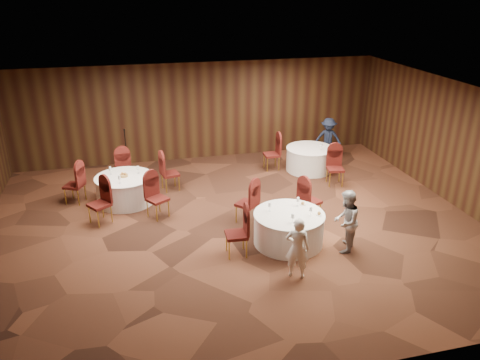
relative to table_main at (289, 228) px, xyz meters
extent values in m
plane|color=black|center=(-1.01, 1.14, -0.38)|extent=(12.00, 12.00, 0.00)
plane|color=silver|center=(-1.01, 1.14, 2.82)|extent=(12.00, 12.00, 0.00)
plane|color=black|center=(-1.01, 6.14, 1.22)|extent=(12.00, 0.00, 12.00)
plane|color=black|center=(-1.01, -3.86, 1.22)|extent=(12.00, 0.00, 12.00)
plane|color=black|center=(4.99, 1.14, 1.22)|extent=(0.00, 10.00, 10.00)
cylinder|color=white|center=(0.00, 0.00, -0.02)|extent=(1.58, 1.58, 0.72)
cylinder|color=white|center=(0.00, 0.00, 0.35)|extent=(1.61, 1.61, 0.03)
cylinder|color=white|center=(-3.57, 3.13, -0.02)|extent=(1.53, 1.53, 0.72)
cylinder|color=white|center=(-3.57, 3.13, 0.35)|extent=(1.56, 1.56, 0.03)
cylinder|color=white|center=(2.15, 4.14, -0.02)|extent=(1.46, 1.46, 0.72)
cylinder|color=white|center=(2.15, 4.14, 0.35)|extent=(1.49, 1.49, 0.03)
cylinder|color=silver|center=(0.43, -0.18, 0.37)|extent=(0.06, 0.06, 0.01)
cylinder|color=silver|center=(0.43, -0.18, 0.43)|extent=(0.01, 0.01, 0.11)
cone|color=silver|center=(0.43, -0.18, 0.53)|extent=(0.08, 0.08, 0.10)
cylinder|color=silver|center=(0.33, 0.34, 0.37)|extent=(0.06, 0.06, 0.01)
cylinder|color=silver|center=(0.33, 0.34, 0.43)|extent=(0.01, 0.01, 0.11)
cone|color=silver|center=(0.33, 0.34, 0.53)|extent=(0.08, 0.08, 0.10)
cylinder|color=silver|center=(-0.39, 0.24, 0.37)|extent=(0.06, 0.06, 0.01)
cylinder|color=silver|center=(-0.39, 0.24, 0.43)|extent=(0.01, 0.01, 0.11)
cone|color=silver|center=(-0.39, 0.24, 0.53)|extent=(0.08, 0.08, 0.10)
cylinder|color=silver|center=(-0.07, -0.40, 0.37)|extent=(0.06, 0.06, 0.01)
cylinder|color=silver|center=(-0.07, -0.40, 0.43)|extent=(0.01, 0.01, 0.11)
cone|color=silver|center=(-0.07, -0.40, 0.53)|extent=(0.08, 0.08, 0.10)
cylinder|color=white|center=(-0.03, -0.53, 0.37)|extent=(0.15, 0.15, 0.01)
sphere|color=#9E6B33|center=(-0.03, -0.53, 0.41)|extent=(0.08, 0.08, 0.08)
cylinder|color=white|center=(0.63, -0.21, 0.37)|extent=(0.15, 0.15, 0.01)
sphere|color=#9E6B33|center=(0.63, -0.21, 0.41)|extent=(0.08, 0.08, 0.08)
cylinder|color=white|center=(0.45, 0.36, 0.37)|extent=(0.15, 0.15, 0.01)
sphere|color=#9E6B33|center=(0.45, 0.36, 0.41)|extent=(0.08, 0.08, 0.08)
cylinder|color=silver|center=(-3.18, 3.26, 0.37)|extent=(0.06, 0.06, 0.01)
cylinder|color=silver|center=(-3.18, 3.26, 0.43)|extent=(0.01, 0.01, 0.11)
cone|color=silver|center=(-3.18, 3.26, 0.53)|extent=(0.08, 0.08, 0.10)
cylinder|color=silver|center=(-3.91, 3.38, 0.37)|extent=(0.06, 0.06, 0.01)
cylinder|color=silver|center=(-3.91, 3.38, 0.43)|extent=(0.01, 0.01, 0.11)
cone|color=silver|center=(-3.91, 3.38, 0.53)|extent=(0.08, 0.08, 0.10)
cylinder|color=silver|center=(-3.68, 2.70, 0.37)|extent=(0.06, 0.06, 0.01)
cylinder|color=silver|center=(-3.68, 2.70, 0.43)|extent=(0.01, 0.01, 0.11)
cone|color=silver|center=(-3.68, 2.70, 0.53)|extent=(0.08, 0.08, 0.10)
cylinder|color=olive|center=(-3.57, 3.13, 0.39)|extent=(0.22, 0.22, 0.06)
sphere|color=#9E6B33|center=(-3.60, 3.15, 0.45)|extent=(0.07, 0.07, 0.07)
sphere|color=#9E6B33|center=(-3.53, 3.11, 0.45)|extent=(0.07, 0.07, 0.07)
cylinder|color=silver|center=(2.40, 3.87, 0.37)|extent=(0.06, 0.06, 0.01)
cylinder|color=silver|center=(2.40, 3.87, 0.43)|extent=(0.01, 0.01, 0.11)
cone|color=silver|center=(2.40, 3.87, 0.53)|extent=(0.08, 0.08, 0.10)
cylinder|color=black|center=(-3.46, 5.02, -0.37)|extent=(0.24, 0.24, 0.02)
cylinder|color=black|center=(-3.46, 5.02, 0.38)|extent=(0.02, 0.02, 1.46)
cylinder|color=black|center=(-3.46, 5.07, 1.08)|extent=(0.04, 0.12, 0.04)
imported|color=white|center=(-0.28, -1.30, 0.29)|extent=(0.57, 0.50, 1.32)
imported|color=#A9AAAE|center=(1.10, -0.59, 0.34)|extent=(0.85, 0.88, 1.44)
imported|color=black|center=(3.11, 4.96, 0.33)|extent=(1.06, 0.89, 1.42)
camera|label=1|loc=(-3.31, -8.82, 5.16)|focal=35.00mm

